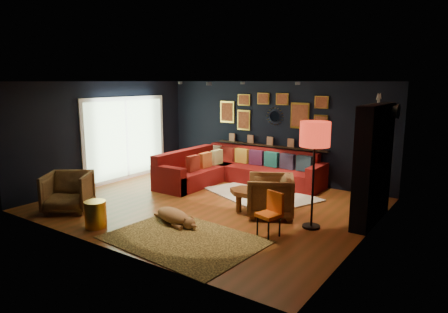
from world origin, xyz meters
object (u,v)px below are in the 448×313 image
Objects in this scene: armchair_right at (270,194)px; floor_lamp at (315,138)px; sectional at (232,171)px; gold_stool at (96,214)px; dog at (173,213)px; orange_chair at (271,210)px; pouf at (175,183)px; coffee_table at (250,194)px; armchair_left at (68,190)px.

armchair_right is 1.51m from floor_lamp.
sectional is 4.07m from gold_stool.
armchair_right is 0.76× the size of dog.
armchair_right is at bearing 135.77° from orange_chair.
dog is (1.42, -1.66, -0.01)m from pouf.
pouf is 3.92m from floor_lamp.
coffee_table is at bearing -48.14° from sectional.
sectional is 3.90× the size of armchair_left.
dog is (1.01, 0.94, -0.04)m from gold_stool.
sectional is 4.48× the size of orange_chair.
floor_lamp is at bearing 76.06° from orange_chair.
orange_chair is (2.51, -2.59, 0.12)m from sectional.
armchair_right is 1.84× the size of gold_stool.
armchair_left is at bearing -150.04° from dog.
sectional is at bearing 64.75° from pouf.
orange_chair reaches higher than pouf.
coffee_table is 1.87× the size of gold_stool.
floor_lamp is at bearing -2.47° from coffee_table.
armchair_left is (-0.81, -2.32, 0.23)m from pouf.
gold_stool is (0.40, -2.60, 0.04)m from pouf.
pouf is 1.10× the size of gold_stool.
armchair_right is at bearing 170.75° from floor_lamp.
armchair_left is at bearing -147.59° from coffee_table.
orange_chair is at bearing 27.64° from gold_stool.
gold_stool is at bearing -49.46° from armchair_left.
coffee_table is 1.03× the size of armchair_left.
armchair_left reaches higher than gold_stool.
floor_lamp reaches higher than dog.
sectional is 6.39× the size of pouf.
sectional is 2.91× the size of dog.
armchair_right reaches higher than dog.
coffee_table is 0.47× the size of floor_lamp.
armchair_left is 4.07m from armchair_right.
orange_chair is 0.65× the size of dog.
gold_stool reaches higher than coffee_table.
armchair_right is 0.46× the size of floor_lamp.
gold_stool reaches higher than dog.
pouf is 3.40m from orange_chair.
dog is at bearing -150.42° from floor_lamp.
coffee_table is at bearing -104.45° from armchair_right.
orange_chair is (2.79, 1.46, 0.20)m from gold_stool.
orange_chair is at bearing -19.63° from pouf.
pouf is at bearing 171.40° from coffee_table.
sectional is at bearing 150.41° from orange_chair.
sectional is 3.61m from orange_chair.
pouf is 2.18m from dog.
gold_stool is 0.25× the size of floor_lamp.
sectional is 3.82× the size of armchair_right.
sectional is at bearing 86.01° from gold_stool.
floor_lamp is 1.64× the size of dog.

